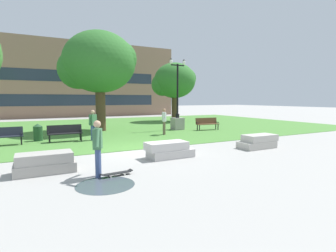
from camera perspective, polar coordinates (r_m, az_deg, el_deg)
The scene contains 18 objects.
ground_plane at distance 12.20m, azimuth -6.65°, elevation -5.21°, with size 140.00×140.00×0.00m, color #A3A09B.
grass_lawn at distance 21.73m, azimuth -16.22°, elevation -0.49°, with size 40.00×20.00×0.02m, color #4C8438.
concrete_block_center at distance 9.28m, azimuth -25.20°, elevation -7.33°, with size 1.80×0.90×0.64m.
concrete_block_left at distance 10.55m, azimuth 0.14°, elevation -5.22°, with size 1.91×0.90×0.64m.
concrete_block_right at distance 13.29m, azimuth 19.01°, elevation -3.23°, with size 1.91×0.90×0.64m.
person_skateboarder at distance 8.12m, azimuth -15.05°, elevation -4.05°, with size 0.42×1.19×1.71m.
skateboard at distance 8.27m, azimuth -11.12°, elevation -10.04°, with size 1.03×0.29×0.14m.
puddle at distance 7.53m, azimuth -13.47°, elevation -12.35°, with size 1.60×1.60×0.01m, color #47515B.
park_bench_near_left at distance 19.98m, azimuth 8.51°, elevation 0.66°, with size 1.84×0.71×0.90m.
park_bench_near_right at distance 15.43m, azimuth -21.51°, elevation -1.22°, with size 1.80×0.54×0.90m.
park_bench_far_left at distance 15.51m, azimuth -32.31°, elevation -1.69°, with size 1.82×0.60×0.90m.
lamp_post_right at distance 19.91m, azimuth 2.07°, elevation 2.30°, with size 1.32×0.80×5.33m.
tree_far_right at distance 27.73m, azimuth 1.37°, elevation 9.74°, with size 4.53×4.32×6.09m.
tree_far_left at distance 19.94m, azimuth -14.90°, elevation 13.07°, with size 5.41×5.15×7.15m.
trash_bin at distance 16.26m, azimuth -26.45°, elevation -1.21°, with size 0.49×0.49×0.96m.
person_bystander_near_lawn at distance 17.06m, azimuth -0.85°, elevation 1.33°, with size 0.35×0.82×1.71m.
person_bystander_far_lawn at distance 15.32m, azimuth -16.00°, elevation 0.58°, with size 0.58×0.45×1.71m.
building_facade_distant at distance 36.24m, azimuth -18.66°, elevation 9.58°, with size 26.44×1.03×9.73m.
Camera 1 is at (-4.30, -11.17, 2.34)m, focal length 28.00 mm.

